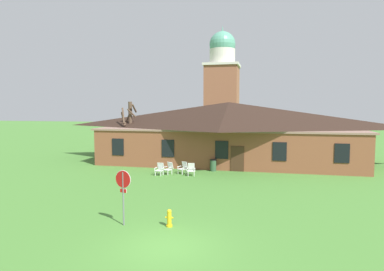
% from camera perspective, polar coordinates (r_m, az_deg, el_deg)
% --- Properties ---
extents(ground_plane, '(200.00, 200.00, 0.00)m').
position_cam_1_polar(ground_plane, '(13.28, -4.35, -18.59)').
color(ground_plane, '#477F33').
extents(brick_building, '(24.22, 10.40, 5.79)m').
position_cam_1_polar(brick_building, '(32.55, 6.30, 0.72)').
color(brick_building, brown).
rests_on(brick_building, ground).
extents(dome_tower, '(5.18, 5.18, 17.45)m').
position_cam_1_polar(dome_tower, '(50.67, 5.18, 7.81)').
color(dome_tower, '#93563D').
rests_on(dome_tower, ground).
extents(stop_sign, '(0.79, 0.19, 2.50)m').
position_cam_1_polar(stop_sign, '(15.26, -11.73, -8.57)').
color(stop_sign, slate).
rests_on(stop_sign, ground).
extents(lawn_chair_by_porch, '(0.68, 0.71, 0.96)m').
position_cam_1_polar(lawn_chair_by_porch, '(26.15, -5.56, -5.71)').
color(lawn_chair_by_porch, white).
rests_on(lawn_chair_by_porch, ground).
extents(lawn_chair_near_door, '(0.82, 0.85, 0.96)m').
position_cam_1_polar(lawn_chair_near_door, '(26.40, -4.02, -5.59)').
color(lawn_chair_near_door, white).
rests_on(lawn_chair_near_door, ground).
extents(lawn_chair_left_end, '(0.83, 0.86, 0.96)m').
position_cam_1_polar(lawn_chair_left_end, '(26.58, -1.53, -5.51)').
color(lawn_chair_left_end, white).
rests_on(lawn_chair_left_end, ground).
extents(lawn_chair_middle, '(0.72, 0.76, 0.96)m').
position_cam_1_polar(lawn_chair_middle, '(25.85, -0.14, -5.81)').
color(lawn_chair_middle, silver).
rests_on(lawn_chair_middle, ground).
extents(bare_tree_beside_building, '(1.71, 1.90, 5.83)m').
position_cam_1_polar(bare_tree_beside_building, '(32.87, -10.65, 1.21)').
color(bare_tree_beside_building, brown).
rests_on(bare_tree_beside_building, ground).
extents(fire_hydrant, '(0.36, 0.28, 0.79)m').
position_cam_1_polar(fire_hydrant, '(15.19, -3.92, -14.00)').
color(fire_hydrant, gold).
rests_on(fire_hydrant, ground).
extents(trash_bin, '(0.56, 0.56, 0.98)m').
position_cam_1_polar(trash_bin, '(27.72, 3.65, -5.09)').
color(trash_bin, '#335638').
rests_on(trash_bin, ground).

